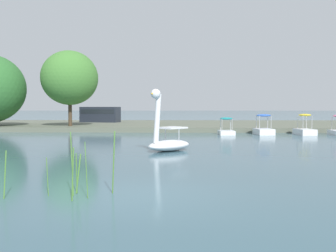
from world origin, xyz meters
The scene contains 9 objects.
ground_plane centered at (0.00, 0.00, 0.00)m, with size 474.51×474.51×0.00m, color #385966.
shore_bank_far centered at (0.00, 34.08, 0.21)m, with size 120.16×19.76×0.42m, color #5B6051.
swan_boat centered at (0.47, 10.05, 0.55)m, with size 2.72×2.82×3.06m.
pedal_boat_teal centered at (4.73, 21.92, 0.40)m, with size 1.25×1.86×1.38m.
pedal_boat_blue centered at (7.73, 22.19, 0.46)m, with size 1.41×2.25×1.63m.
pedal_boat_yellow centered at (10.90, 21.98, 0.46)m, with size 1.36×2.22×1.66m.
tree_broadleaf_behind_dock centered at (-9.09, 26.89, 4.87)m, with size 7.15×7.26×6.95m.
parked_van centered at (-8.24, 36.58, 1.39)m, with size 4.67×2.66×1.78m.
reed_clump_foreground centered at (-1.51, -0.11, 0.65)m, with size 2.61×0.95×1.59m.
Camera 1 is at (1.09, -9.76, 2.19)m, focal length 42.75 mm.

